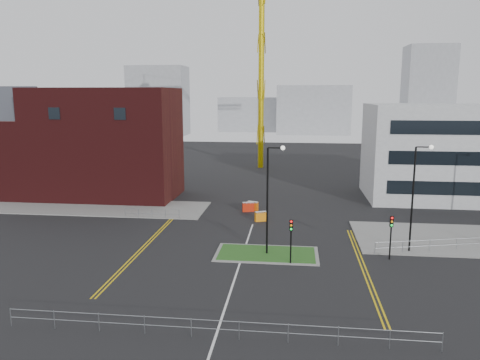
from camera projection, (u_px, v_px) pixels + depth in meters
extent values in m
plane|color=black|center=(230.00, 293.00, 31.64)|extent=(200.00, 200.00, 0.00)
cube|color=slate|center=(89.00, 207.00, 55.41)|extent=(28.00, 8.00, 0.12)
cube|color=slate|center=(267.00, 254.00, 39.21)|extent=(8.60, 4.60, 0.08)
cube|color=#1E4818|center=(267.00, 254.00, 39.21)|extent=(8.00, 4.00, 0.12)
cube|color=#411011|center=(106.00, 143.00, 60.01)|extent=(18.00, 10.00, 14.00)
cube|color=black|center=(54.00, 113.00, 54.83)|extent=(1.40, 0.10, 1.40)
cube|color=black|center=(120.00, 114.00, 53.92)|extent=(1.40, 0.10, 1.40)
cube|color=#411011|center=(19.00, 157.00, 61.75)|extent=(6.00, 10.00, 10.00)
cube|color=#2D3038|center=(16.00, 119.00, 60.84)|extent=(6.40, 8.49, 8.49)
cube|color=#ABADAF|center=(469.00, 152.00, 58.81)|extent=(25.00, 12.00, 12.00)
cylinder|color=#C3A70B|center=(261.00, 72.00, 82.49)|extent=(1.00, 1.00, 34.02)
cylinder|color=black|center=(267.00, 202.00, 38.40)|extent=(0.16, 0.16, 9.00)
cylinder|color=black|center=(275.00, 148.00, 37.52)|extent=(1.20, 0.10, 0.10)
sphere|color=silver|center=(283.00, 148.00, 37.45)|extent=(0.36, 0.36, 0.36)
cylinder|color=black|center=(412.00, 201.00, 38.98)|extent=(0.16, 0.16, 9.00)
cylinder|color=black|center=(424.00, 147.00, 38.09)|extent=(1.20, 0.10, 0.10)
sphere|color=silver|center=(431.00, 147.00, 38.02)|extent=(0.36, 0.36, 0.36)
cylinder|color=black|center=(291.00, 246.00, 36.76)|extent=(0.12, 0.12, 3.00)
cube|color=black|center=(291.00, 225.00, 36.45)|extent=(0.28, 0.22, 0.90)
sphere|color=red|center=(291.00, 222.00, 36.27)|extent=(0.18, 0.18, 0.18)
sphere|color=orange|center=(291.00, 225.00, 36.33)|extent=(0.18, 0.18, 0.18)
sphere|color=#0CCC33|center=(291.00, 229.00, 36.38)|extent=(0.18, 0.18, 0.18)
cylinder|color=black|center=(390.00, 242.00, 37.80)|extent=(0.12, 0.12, 3.00)
cube|color=black|center=(392.00, 221.00, 37.49)|extent=(0.28, 0.22, 0.90)
sphere|color=red|center=(392.00, 218.00, 37.31)|extent=(0.18, 0.18, 0.18)
sphere|color=orange|center=(392.00, 222.00, 37.36)|extent=(0.18, 0.18, 0.18)
sphere|color=#0CCC33|center=(392.00, 225.00, 37.42)|extent=(0.18, 0.18, 0.18)
cylinder|color=gray|center=(215.00, 320.00, 25.58)|extent=(24.00, 0.04, 0.04)
cylinder|color=gray|center=(215.00, 329.00, 25.68)|extent=(24.00, 0.04, 0.04)
cylinder|color=gray|center=(11.00, 317.00, 27.05)|extent=(0.05, 0.05, 1.10)
cylinder|color=gray|center=(443.00, 342.00, 24.30)|extent=(0.05, 0.05, 1.10)
cylinder|color=gray|center=(152.00, 209.00, 50.29)|extent=(6.00, 0.04, 0.04)
cylinder|color=gray|center=(152.00, 214.00, 50.38)|extent=(6.00, 0.04, 0.04)
cylinder|color=gray|center=(125.00, 213.00, 50.72)|extent=(0.05, 0.05, 1.10)
cylinder|color=gray|center=(179.00, 214.00, 50.03)|extent=(0.05, 0.05, 1.10)
cylinder|color=gray|center=(375.00, 248.00, 39.06)|extent=(0.05, 0.05, 1.10)
cube|color=silver|center=(234.00, 281.00, 33.59)|extent=(0.15, 30.00, 0.01)
cube|color=gold|center=(147.00, 242.00, 42.43)|extent=(0.12, 24.00, 0.01)
cube|color=gold|center=(150.00, 242.00, 42.40)|extent=(0.12, 24.00, 0.01)
cube|color=gold|center=(361.00, 267.00, 36.40)|extent=(0.12, 20.00, 0.01)
cube|color=gold|center=(365.00, 267.00, 36.37)|extent=(0.12, 20.00, 0.01)
cube|color=gray|center=(159.00, 101.00, 151.43)|extent=(18.00, 12.00, 22.00)
cube|color=gray|center=(313.00, 110.00, 156.00)|extent=(24.00, 12.00, 16.00)
cube|color=gray|center=(427.00, 91.00, 146.01)|extent=(14.00, 12.00, 28.00)
cube|color=gray|center=(261.00, 114.00, 168.19)|extent=(30.00, 12.00, 12.00)
cube|color=red|center=(248.00, 207.00, 53.42)|extent=(1.37, 0.78, 1.08)
cube|color=silver|center=(248.00, 203.00, 53.34)|extent=(1.37, 0.78, 0.13)
cube|color=orange|center=(261.00, 216.00, 49.35)|extent=(1.31, 0.87, 1.04)
cube|color=silver|center=(261.00, 212.00, 49.27)|extent=(1.31, 0.87, 0.12)
cube|color=#DF600C|center=(253.00, 206.00, 53.93)|extent=(1.32, 0.87, 1.05)
cube|color=silver|center=(253.00, 202.00, 53.85)|extent=(1.32, 0.87, 0.13)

